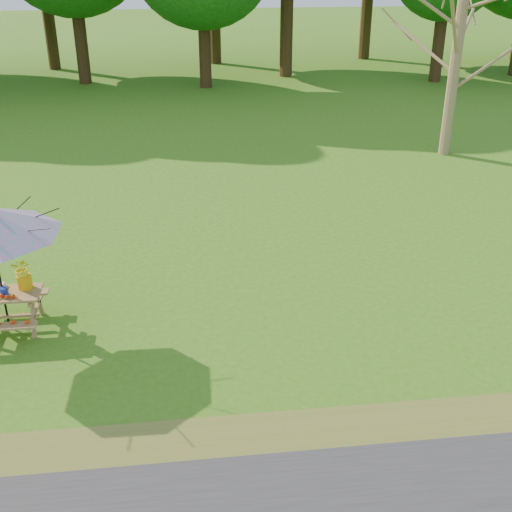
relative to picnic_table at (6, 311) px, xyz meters
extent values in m
plane|color=#367115|center=(1.04, -0.50, -0.33)|extent=(120.00, 120.00, 0.00)
cube|color=olive|center=(1.04, -3.30, -0.32)|extent=(120.00, 1.20, 0.01)
cylinder|color=#7E6345|center=(11.13, 8.73, 2.17)|extent=(0.42, 0.42, 4.99)
cube|color=#9B7246|center=(0.00, 0.00, 0.32)|extent=(1.20, 0.62, 0.04)
cube|color=#9B7246|center=(0.00, 0.55, 0.03)|extent=(1.20, 0.22, 0.04)
cylinder|color=#1633B6|center=(0.04, -0.06, 0.41)|extent=(0.13, 0.13, 0.13)
cube|color=white|center=(-0.08, 0.22, 0.38)|extent=(0.13, 0.13, 0.07)
cylinder|color=#F6AC0C|center=(0.34, 0.14, 0.46)|extent=(0.24, 0.24, 0.24)
imported|color=yellow|center=(0.34, 0.14, 0.71)|extent=(0.37, 0.33, 0.36)
camera|label=1|loc=(3.02, -9.66, 5.52)|focal=45.00mm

